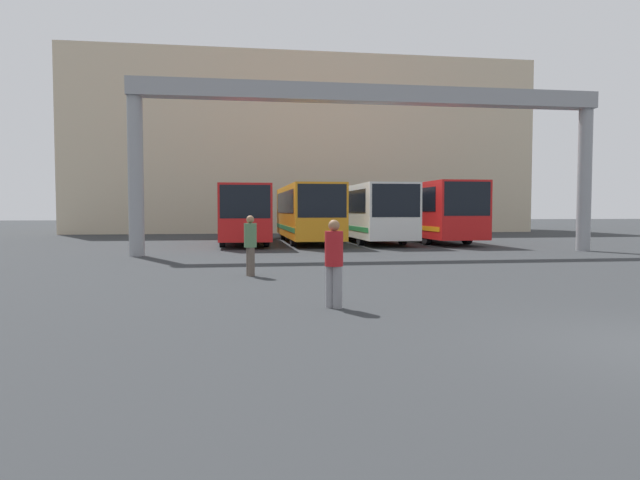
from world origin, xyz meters
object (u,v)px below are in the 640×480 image
object	(u,v)px
bus_slot_2	(367,210)
pedestrian_far_center	(250,244)
bus_slot_3	(426,209)
bus_slot_0	(243,211)
bus_slot_1	(307,210)
pedestrian_near_center	(334,261)

from	to	relation	value
bus_slot_2	pedestrian_far_center	xyz separation A→B (m)	(-7.15, -16.19, -0.93)
bus_slot_3	pedestrian_far_center	world-z (taller)	bus_slot_3
bus_slot_0	bus_slot_2	world-z (taller)	bus_slot_2
bus_slot_0	bus_slot_1	xyz separation A→B (m)	(3.54, 0.40, 0.03)
pedestrian_near_center	bus_slot_3	bearing A→B (deg)	108.35
bus_slot_2	bus_slot_3	world-z (taller)	bus_slot_3
bus_slot_0	pedestrian_far_center	bearing A→B (deg)	-90.27
bus_slot_3	bus_slot_2	bearing A→B (deg)	179.75
bus_slot_1	pedestrian_far_center	bearing A→B (deg)	-102.79
bus_slot_2	bus_slot_3	bearing A→B (deg)	-0.25
bus_slot_3	pedestrian_far_center	size ratio (longest dim) A/B	7.07
bus_slot_1	bus_slot_3	size ratio (longest dim) A/B	0.96
bus_slot_0	bus_slot_2	size ratio (longest dim) A/B	0.89
bus_slot_0	pedestrian_near_center	world-z (taller)	bus_slot_0
bus_slot_3	pedestrian_far_center	xyz separation A→B (m)	(-10.69, -16.17, -1.01)
bus_slot_2	pedestrian_far_center	size ratio (longest dim) A/B	7.09
bus_slot_0	bus_slot_2	distance (m)	7.11
bus_slot_3	pedestrian_near_center	size ratio (longest dim) A/B	7.20
bus_slot_3	pedestrian_near_center	distance (m)	23.53
bus_slot_0	pedestrian_near_center	bearing A→B (deg)	-86.40
pedestrian_near_center	pedestrian_far_center	distance (m)	5.59
bus_slot_3	pedestrian_near_center	bearing A→B (deg)	-113.31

